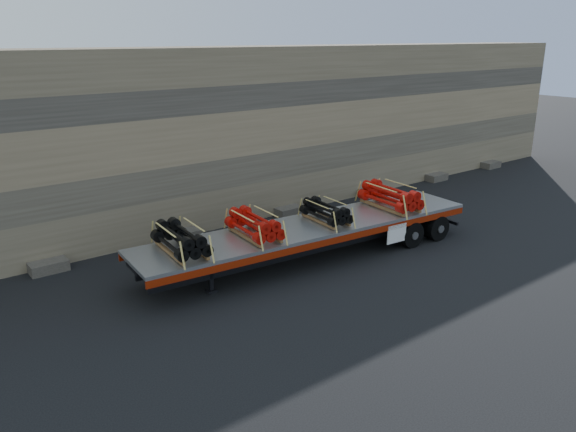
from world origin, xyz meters
The scene contains 7 objects.
ground centered at (0.00, 0.00, 0.00)m, with size 120.00×120.00×0.00m, color black.
rock_wall centered at (0.00, 6.50, 3.50)m, with size 44.00×3.00×7.00m, color #7A6B54.
trailer centered at (-0.45, 0.29, 0.63)m, with size 12.55×2.41×1.25m, color #B6B9BF, non-canonical shape.
bundle_front centered at (-5.16, 0.67, 1.64)m, with size 1.08×2.17×0.77m, color black, non-canonical shape.
bundle_midfront centered at (-2.66, 0.46, 1.63)m, with size 1.06×2.12×0.75m, color red, non-canonical shape.
bundle_midrear centered at (0.18, 0.24, 1.59)m, with size 0.94×1.89×0.67m, color black, non-canonical shape.
bundle_rear centered at (3.15, -0.01, 1.67)m, with size 1.18×2.36×0.84m, color red, non-canonical shape.
Camera 1 is at (-12.16, -13.62, 7.42)m, focal length 35.00 mm.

